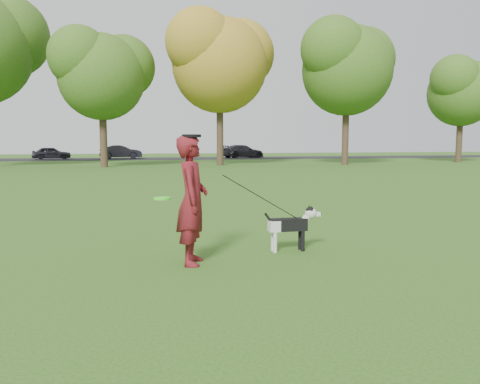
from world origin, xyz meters
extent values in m
plane|color=#285116|center=(0.00, 0.00, 0.00)|extent=(120.00, 120.00, 0.00)
cube|color=black|center=(0.00, 40.00, 0.01)|extent=(120.00, 7.00, 0.02)
imported|color=maroon|center=(-1.09, -0.41, 0.90)|extent=(0.56, 0.73, 1.80)
cube|color=black|center=(0.45, 0.03, 0.42)|extent=(0.59, 0.18, 0.19)
cube|color=silver|center=(0.23, 0.03, 0.41)|extent=(0.17, 0.19, 0.17)
cylinder|color=silver|center=(0.23, -0.03, 0.16)|extent=(0.06, 0.06, 0.32)
cylinder|color=silver|center=(0.23, 0.10, 0.16)|extent=(0.06, 0.06, 0.32)
cylinder|color=black|center=(0.67, -0.03, 0.16)|extent=(0.06, 0.06, 0.32)
cylinder|color=black|center=(0.67, 0.10, 0.16)|extent=(0.06, 0.06, 0.32)
cylinder|color=silver|center=(0.72, 0.03, 0.47)|extent=(0.19, 0.12, 0.21)
sphere|color=silver|center=(0.82, 0.03, 0.58)|extent=(0.18, 0.18, 0.18)
sphere|color=black|center=(0.81, 0.03, 0.62)|extent=(0.14, 0.14, 0.14)
cube|color=silver|center=(0.92, 0.03, 0.57)|extent=(0.12, 0.07, 0.06)
sphere|color=black|center=(0.98, 0.03, 0.57)|extent=(0.04, 0.04, 0.04)
cone|color=black|center=(0.81, -0.01, 0.68)|extent=(0.06, 0.06, 0.08)
cone|color=black|center=(0.81, 0.08, 0.68)|extent=(0.06, 0.06, 0.08)
cylinder|color=black|center=(0.17, 0.03, 0.49)|extent=(0.20, 0.04, 0.27)
cylinder|color=black|center=(0.66, 0.03, 0.48)|extent=(0.13, 0.13, 0.02)
imported|color=black|center=(-9.72, 40.00, 0.61)|extent=(3.62, 1.90, 1.17)
imported|color=black|center=(-3.36, 40.00, 0.67)|extent=(3.99, 1.42, 1.31)
imported|color=black|center=(8.69, 40.00, 0.68)|extent=(4.89, 3.07, 1.32)
cylinder|color=#3CFF20|center=(-1.51, -0.56, 0.95)|extent=(0.23, 0.23, 0.02)
cylinder|color=black|center=(-1.09, -0.41, 1.78)|extent=(0.26, 0.26, 0.04)
cylinder|color=#38281C|center=(-4.00, 25.50, 2.10)|extent=(0.48, 0.48, 4.20)
sphere|color=#426B1E|center=(-4.00, 25.50, 6.44)|extent=(5.60, 5.60, 5.60)
cylinder|color=#38281C|center=(4.00, 26.50, 2.52)|extent=(0.48, 0.48, 5.04)
sphere|color=#A58426|center=(4.00, 26.50, 7.73)|extent=(6.72, 6.72, 6.72)
cylinder|color=#38281C|center=(13.00, 25.00, 2.42)|extent=(0.48, 0.48, 4.83)
sphere|color=#426B1E|center=(13.00, 25.00, 7.41)|extent=(6.44, 6.44, 6.44)
cylinder|color=#38281C|center=(24.00, 27.00, 1.99)|extent=(0.48, 0.48, 3.99)
sphere|color=#426B1E|center=(24.00, 27.00, 6.12)|extent=(5.32, 5.32, 5.32)
camera|label=1|loc=(-1.81, -6.82, 1.71)|focal=35.00mm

